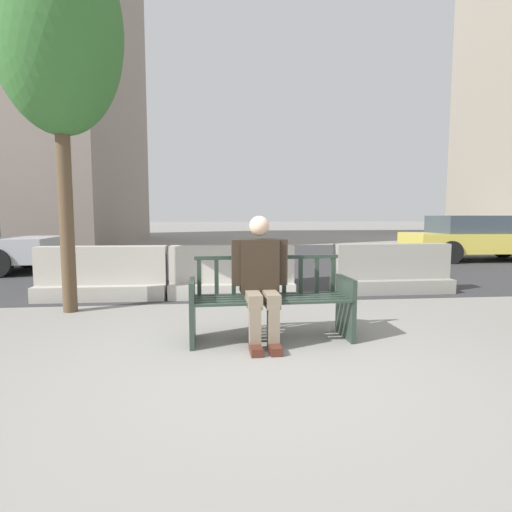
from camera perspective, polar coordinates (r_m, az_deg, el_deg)
The scene contains 10 objects.
ground_plane at distance 3.55m, azimuth 0.69°, elevation -15.94°, with size 200.00×200.00×0.00m, color gray.
street_asphalt at distance 12.06m, azimuth -4.16°, elevation -0.57°, with size 120.00×12.00×0.01m, color #333335.
street_bench at distance 4.26m, azimuth 2.09°, elevation -6.69°, with size 1.70×0.57×0.88m.
seated_person at distance 4.14m, azimuth 0.62°, elevation -2.93°, with size 0.58×0.73×1.31m.
jersey_barrier_centre at distance 6.53m, azimuth -3.41°, elevation -2.87°, with size 2.03×0.78×0.84m.
jersey_barrier_left at distance 6.82m, azimuth -20.99°, elevation -2.87°, with size 2.01×0.70×0.84m.
jersey_barrier_right at distance 7.32m, azimuth 18.74°, elevation -2.24°, with size 2.00×0.69×0.84m.
street_tree at distance 6.44m, azimuth -26.48°, elevation 26.80°, with size 1.64×1.64×5.07m.
car_taxi_near at distance 13.63m, azimuth 29.12°, elevation 2.31°, with size 4.36×2.00×1.33m.
building_centre_left at distance 24.17m, azimuth -31.70°, elevation 24.46°, with size 10.48×12.28×18.84m.
Camera 1 is at (-0.39, -3.28, 1.31)m, focal length 28.00 mm.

